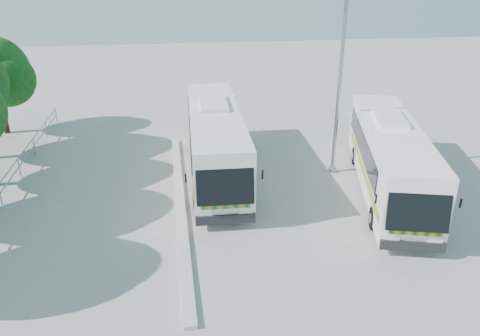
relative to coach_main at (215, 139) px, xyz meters
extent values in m
plane|color=gray|center=(0.39, -5.05, -1.78)|extent=(100.00, 100.00, 0.00)
cube|color=#B2B2AD|center=(-1.91, -3.05, -1.71)|extent=(0.40, 16.00, 0.15)
cylinder|color=gray|center=(-9.61, -1.05, -0.83)|extent=(0.06, 22.00, 0.06)
cylinder|color=gray|center=(-9.61, -1.05, -1.23)|extent=(0.06, 22.00, 0.06)
cylinder|color=gray|center=(-9.61, 8.95, -1.28)|extent=(0.06, 0.06, 1.00)
cylinder|color=#382314|center=(-12.31, 8.25, -0.40)|extent=(0.36, 0.36, 2.77)
sphere|color=#0F3910|center=(-11.55, 7.74, 1.68)|extent=(3.28, 3.28, 3.28)
cube|color=white|center=(0.00, 0.03, 0.01)|extent=(2.85, 11.56, 2.92)
cube|color=black|center=(-0.23, -5.73, 0.37)|extent=(2.21, 0.52, 1.86)
cube|color=black|center=(-1.19, 0.65, 0.37)|extent=(0.42, 9.17, 1.05)
cube|color=black|center=(1.24, 0.55, 0.37)|extent=(0.42, 9.17, 1.05)
cube|color=#0D612A|center=(-1.23, -0.21, -0.54)|extent=(0.43, 9.93, 0.27)
cylinder|color=black|center=(-1.23, -3.65, -1.30)|extent=(0.32, 0.97, 0.96)
cylinder|color=black|center=(0.93, -3.74, -1.30)|extent=(0.32, 0.97, 0.96)
cylinder|color=black|center=(-0.95, 3.32, -1.30)|extent=(0.32, 0.97, 0.96)
cylinder|color=black|center=(1.21, 3.23, -1.30)|extent=(0.32, 0.97, 0.96)
cube|color=white|center=(7.54, -3.28, -0.06)|extent=(5.17, 11.25, 2.80)
cube|color=black|center=(6.06, -8.62, 0.29)|extent=(2.15, 0.97, 1.79)
cube|color=black|center=(6.57, -2.43, 0.29)|extent=(2.41, 8.52, 1.01)
cube|color=black|center=(8.82, -3.06, 0.29)|extent=(2.41, 8.52, 1.01)
cube|color=#165F0D|center=(6.34, -3.23, -0.59)|extent=(2.59, 9.22, 0.26)
cylinder|color=black|center=(5.58, -6.45, -1.32)|extent=(0.51, 0.96, 0.92)
cylinder|color=black|center=(7.58, -7.01, -1.32)|extent=(0.51, 0.96, 0.92)
cylinder|color=black|center=(7.38, 0.01, -1.32)|extent=(0.51, 0.96, 0.92)
cylinder|color=black|center=(9.38, -0.54, -1.32)|extent=(0.51, 0.96, 0.92)
cylinder|color=gray|center=(5.86, -0.80, 2.54)|extent=(0.20, 0.20, 8.65)
camera|label=1|loc=(-2.14, -21.59, 7.74)|focal=35.00mm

